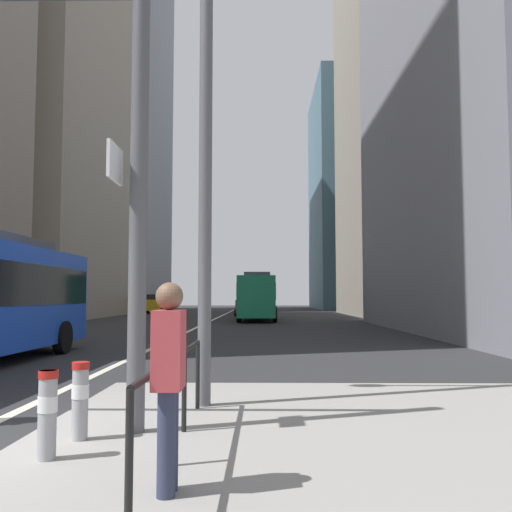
{
  "coord_description": "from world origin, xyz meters",
  "views": [
    {
      "loc": [
        3.75,
        -6.51,
        1.76
      ],
      "look_at": [
        3.16,
        38.05,
        4.97
      ],
      "focal_mm": 39.14,
      "sensor_mm": 36.0,
      "label": 1
    }
  ],
  "objects_px": {
    "bollard_back": "(80,396)",
    "pedestrian_waiting": "(169,375)",
    "bollard_right": "(48,410)",
    "city_bus_red_receding": "(258,295)",
    "car_receding_near": "(246,305)",
    "car_oncoming_mid": "(155,304)",
    "city_bus_red_distant": "(249,295)",
    "street_lamp_post": "(206,67)"
  },
  "relations": [
    {
      "from": "city_bus_red_receding",
      "to": "pedestrian_waiting",
      "type": "relative_size",
      "value": 6.38
    },
    {
      "from": "city_bus_red_receding",
      "to": "street_lamp_post",
      "type": "xyz_separation_m",
      "value": [
        -0.51,
        -32.69,
        3.45
      ]
    },
    {
      "from": "city_bus_red_distant",
      "to": "bollard_right",
      "type": "bearing_deg",
      "value": -90.61
    },
    {
      "from": "city_bus_red_distant",
      "to": "car_oncoming_mid",
      "type": "distance_m",
      "value": 10.41
    },
    {
      "from": "bollard_back",
      "to": "pedestrian_waiting",
      "type": "bearing_deg",
      "value": -52.85
    },
    {
      "from": "car_receding_near",
      "to": "bollard_right",
      "type": "distance_m",
      "value": 44.74
    },
    {
      "from": "city_bus_red_receding",
      "to": "city_bus_red_distant",
      "type": "height_order",
      "value": "same"
    },
    {
      "from": "bollard_right",
      "to": "pedestrian_waiting",
      "type": "distance_m",
      "value": 1.72
    },
    {
      "from": "city_bus_red_distant",
      "to": "bollard_right",
      "type": "height_order",
      "value": "city_bus_red_distant"
    },
    {
      "from": "car_oncoming_mid",
      "to": "street_lamp_post",
      "type": "bearing_deg",
      "value": -78.1
    },
    {
      "from": "city_bus_red_receding",
      "to": "car_receding_near",
      "type": "bearing_deg",
      "value": 97.21
    },
    {
      "from": "city_bus_red_receding",
      "to": "car_oncoming_mid",
      "type": "bearing_deg",
      "value": 123.61
    },
    {
      "from": "car_receding_near",
      "to": "bollard_back",
      "type": "relative_size",
      "value": 5.08
    },
    {
      "from": "car_oncoming_mid",
      "to": "bollard_right",
      "type": "height_order",
      "value": "car_oncoming_mid"
    },
    {
      "from": "city_bus_red_receding",
      "to": "street_lamp_post",
      "type": "relative_size",
      "value": 1.38
    },
    {
      "from": "car_oncoming_mid",
      "to": "car_receding_near",
      "type": "relative_size",
      "value": 1.01
    },
    {
      "from": "street_lamp_post",
      "to": "bollard_right",
      "type": "height_order",
      "value": "street_lamp_post"
    },
    {
      "from": "city_bus_red_distant",
      "to": "bollard_back",
      "type": "xyz_separation_m",
      "value": [
        -0.52,
        -54.78,
        -1.2
      ]
    },
    {
      "from": "city_bus_red_receding",
      "to": "city_bus_red_distant",
      "type": "bearing_deg",
      "value": 93.37
    },
    {
      "from": "car_oncoming_mid",
      "to": "car_receding_near",
      "type": "height_order",
      "value": "same"
    },
    {
      "from": "bollard_back",
      "to": "pedestrian_waiting",
      "type": "relative_size",
      "value": 0.5
    },
    {
      "from": "street_lamp_post",
      "to": "bollard_right",
      "type": "xyz_separation_m",
      "value": [
        -1.27,
        -2.75,
        -4.65
      ]
    },
    {
      "from": "city_bus_red_receding",
      "to": "street_lamp_post",
      "type": "distance_m",
      "value": 32.87
    },
    {
      "from": "bollard_back",
      "to": "car_receding_near",
      "type": "bearing_deg",
      "value": 89.31
    },
    {
      "from": "city_bus_red_distant",
      "to": "street_lamp_post",
      "type": "height_order",
      "value": "street_lamp_post"
    },
    {
      "from": "car_receding_near",
      "to": "pedestrian_waiting",
      "type": "distance_m",
      "value": 45.67
    },
    {
      "from": "pedestrian_waiting",
      "to": "city_bus_red_distant",
      "type": "bearing_deg",
      "value": 90.78
    },
    {
      "from": "pedestrian_waiting",
      "to": "street_lamp_post",
      "type": "bearing_deg",
      "value": 91.45
    },
    {
      "from": "bollard_right",
      "to": "car_oncoming_mid",
      "type": "bearing_deg",
      "value": 99.93
    },
    {
      "from": "car_oncoming_mid",
      "to": "car_receding_near",
      "type": "bearing_deg",
      "value": -35.94
    },
    {
      "from": "city_bus_red_distant",
      "to": "pedestrian_waiting",
      "type": "distance_m",
      "value": 56.49
    },
    {
      "from": "city_bus_red_receding",
      "to": "street_lamp_post",
      "type": "height_order",
      "value": "street_lamp_post"
    },
    {
      "from": "bollard_right",
      "to": "pedestrian_waiting",
      "type": "bearing_deg",
      "value": -34.45
    },
    {
      "from": "car_oncoming_mid",
      "to": "pedestrian_waiting",
      "type": "height_order",
      "value": "car_oncoming_mid"
    },
    {
      "from": "bollard_back",
      "to": "pedestrian_waiting",
      "type": "distance_m",
      "value": 2.18
    },
    {
      "from": "car_receding_near",
      "to": "city_bus_red_distant",
      "type": "bearing_deg",
      "value": 90.05
    },
    {
      "from": "car_receding_near",
      "to": "city_bus_red_receding",
      "type": "bearing_deg",
      "value": -82.79
    },
    {
      "from": "car_receding_near",
      "to": "street_lamp_post",
      "type": "relative_size",
      "value": 0.55
    },
    {
      "from": "city_bus_red_receding",
      "to": "car_receding_near",
      "type": "xyz_separation_m",
      "value": [
        -1.18,
        9.3,
        -0.85
      ]
    },
    {
      "from": "car_oncoming_mid",
      "to": "pedestrian_waiting",
      "type": "xyz_separation_m",
      "value": [
        10.41,
        -52.66,
        0.12
      ]
    },
    {
      "from": "bollard_right",
      "to": "pedestrian_waiting",
      "type": "relative_size",
      "value": 0.51
    },
    {
      "from": "car_receding_near",
      "to": "bollard_back",
      "type": "bearing_deg",
      "value": -90.69
    }
  ]
}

